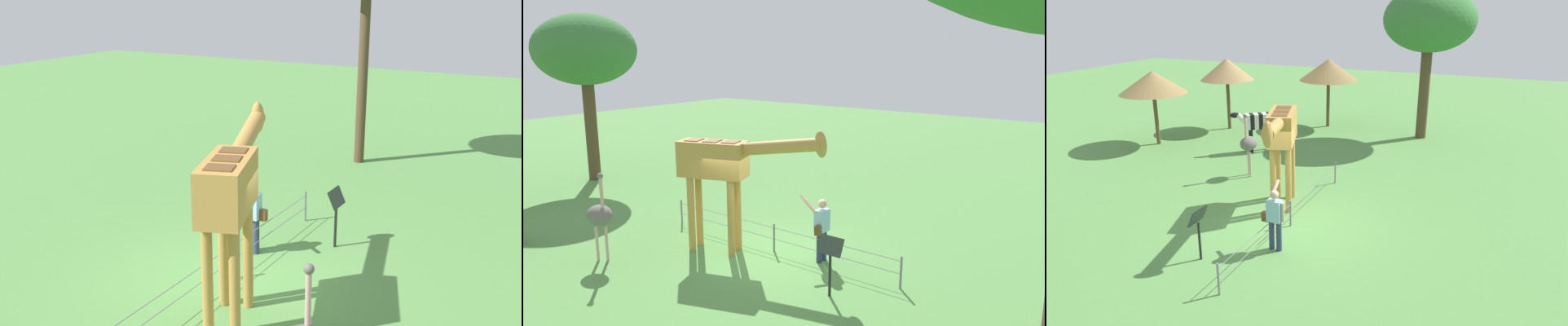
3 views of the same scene
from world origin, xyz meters
The scene contains 7 objects.
ground_plane centered at (0.00, 0.00, 0.00)m, with size 60.00×60.00×0.00m, color #568E47.
giraffe centered at (-0.98, -0.59, 2.27)m, with size 3.73×1.71×3.28m.
visitor centered at (1.31, 0.35, 0.90)m, with size 0.67×0.58×1.67m.
ostrich centered at (-3.00, -2.87, 1.18)m, with size 0.70×0.56×2.25m.
tree_west centered at (-10.35, 1.71, 5.02)m, with size 3.84×3.84×6.43m.
info_sign centered at (2.45, -1.07, 0.95)m, with size 0.56×0.21×1.32m.
wire_fence centered at (0.00, 0.15, 0.40)m, with size 7.05×0.05×0.75m.
Camera 2 is at (7.68, -9.59, 5.12)m, focal length 35.23 mm.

